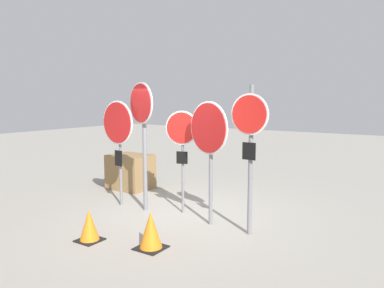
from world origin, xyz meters
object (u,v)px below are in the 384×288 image
at_px(stop_sign_3, 209,136).
at_px(stop_sign_4, 250,135).
at_px(stop_sign_2, 182,137).
at_px(traffic_cone_0, 151,230).
at_px(stop_sign_1, 142,121).
at_px(stop_sign_0, 118,129).
at_px(storage_crate, 131,172).
at_px(traffic_cone_1, 89,225).

relative_size(stop_sign_3, stop_sign_4, 0.89).
bearing_deg(stop_sign_4, stop_sign_2, 170.87).
bearing_deg(traffic_cone_0, stop_sign_4, 53.91).
bearing_deg(stop_sign_3, stop_sign_1, -164.73).
bearing_deg(traffic_cone_0, stop_sign_0, 145.12).
bearing_deg(stop_sign_4, traffic_cone_0, -122.31).
bearing_deg(storage_crate, traffic_cone_0, -43.06).
relative_size(stop_sign_2, stop_sign_3, 0.92).
distance_m(traffic_cone_1, storage_crate, 3.59).
xyz_separation_m(stop_sign_1, stop_sign_4, (2.40, -0.09, -0.14)).
distance_m(traffic_cone_0, traffic_cone_1, 1.08).
distance_m(stop_sign_1, storage_crate, 2.44).
relative_size(stop_sign_4, traffic_cone_1, 4.83).
bearing_deg(stop_sign_1, stop_sign_0, -159.34).
relative_size(stop_sign_3, traffic_cone_1, 4.31).
bearing_deg(stop_sign_1, traffic_cone_0, -27.92).
xyz_separation_m(traffic_cone_0, traffic_cone_1, (-1.04, -0.30, -0.03)).
xyz_separation_m(stop_sign_2, storage_crate, (-2.31, 0.99, -1.12)).
height_order(stop_sign_0, storage_crate, stop_sign_0).
xyz_separation_m(stop_sign_4, storage_crate, (-3.93, 1.37, -1.27)).
height_order(stop_sign_1, storage_crate, stop_sign_1).
height_order(stop_sign_1, traffic_cone_1, stop_sign_1).
relative_size(stop_sign_2, storage_crate, 2.00).
bearing_deg(storage_crate, stop_sign_2, -23.29).
distance_m(stop_sign_2, traffic_cone_0, 2.25).
bearing_deg(traffic_cone_1, storage_crate, 121.91).
distance_m(traffic_cone_0, storage_crate, 4.01).
relative_size(stop_sign_1, traffic_cone_1, 5.03).
relative_size(stop_sign_0, stop_sign_3, 1.00).
xyz_separation_m(stop_sign_2, stop_sign_4, (1.63, -0.37, 0.16)).
height_order(stop_sign_3, stop_sign_4, stop_sign_4).
distance_m(stop_sign_1, stop_sign_4, 2.41).
relative_size(stop_sign_0, traffic_cone_0, 3.87).
relative_size(stop_sign_3, traffic_cone_0, 3.86).
bearing_deg(stop_sign_4, stop_sign_3, 179.68).
relative_size(stop_sign_3, storage_crate, 2.18).
bearing_deg(stop_sign_0, traffic_cone_1, -53.48).
xyz_separation_m(stop_sign_1, stop_sign_3, (1.58, -0.03, -0.21)).
bearing_deg(traffic_cone_1, stop_sign_0, 120.50).
bearing_deg(storage_crate, stop_sign_4, -19.15).
bearing_deg(stop_sign_2, stop_sign_1, -176.10).
xyz_separation_m(stop_sign_4, traffic_cone_1, (-2.04, -1.68, -1.45)).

